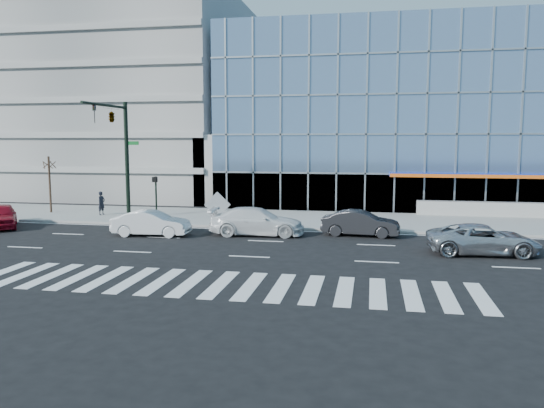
{
  "coord_description": "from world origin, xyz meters",
  "views": [
    {
      "loc": [
        5.68,
        -28.26,
        5.55
      ],
      "look_at": [
        -0.21,
        3.0,
        1.71
      ],
      "focal_mm": 35.0,
      "sensor_mm": 36.0,
      "label": 1
    }
  ],
  "objects_px": {
    "white_suv": "(257,221)",
    "tilted_panel": "(217,205)",
    "street_tree_near": "(49,164)",
    "pedestrian": "(102,203)",
    "traffic_signal": "(116,131)",
    "silver_suv": "(483,239)",
    "red_sedan": "(1,216)",
    "dark_sedan": "(361,223)",
    "ped_signal_post": "(156,191)",
    "white_sedan": "(151,223)"
  },
  "relations": [
    {
      "from": "silver_suv",
      "to": "pedestrian",
      "type": "xyz_separation_m",
      "value": [
        -24.7,
        8.32,
        0.27
      ]
    },
    {
      "from": "dark_sedan",
      "to": "white_suv",
      "type": "bearing_deg",
      "value": 102.62
    },
    {
      "from": "pedestrian",
      "to": "tilted_panel",
      "type": "xyz_separation_m",
      "value": [
        8.72,
        0.13,
        0.07
      ]
    },
    {
      "from": "silver_suv",
      "to": "white_sedan",
      "type": "bearing_deg",
      "value": 80.31
    },
    {
      "from": "traffic_signal",
      "to": "pedestrian",
      "type": "relative_size",
      "value": 4.7
    },
    {
      "from": "street_tree_near",
      "to": "pedestrian",
      "type": "height_order",
      "value": "street_tree_near"
    },
    {
      "from": "dark_sedan",
      "to": "silver_suv",
      "type": "bearing_deg",
      "value": -118.96
    },
    {
      "from": "dark_sedan",
      "to": "pedestrian",
      "type": "bearing_deg",
      "value": 81.47
    },
    {
      "from": "traffic_signal",
      "to": "silver_suv",
      "type": "xyz_separation_m",
      "value": [
        22.11,
        -5.89,
        -5.43
      ]
    },
    {
      "from": "red_sedan",
      "to": "tilted_panel",
      "type": "relative_size",
      "value": 3.45
    },
    {
      "from": "dark_sedan",
      "to": "pedestrian",
      "type": "relative_size",
      "value": 2.64
    },
    {
      "from": "traffic_signal",
      "to": "red_sedan",
      "type": "xyz_separation_m",
      "value": [
        -6.47,
        -3.26,
        -5.4
      ]
    },
    {
      "from": "ped_signal_post",
      "to": "street_tree_near",
      "type": "height_order",
      "value": "street_tree_near"
    },
    {
      "from": "dark_sedan",
      "to": "tilted_panel",
      "type": "bearing_deg",
      "value": 70.38
    },
    {
      "from": "street_tree_near",
      "to": "white_suv",
      "type": "height_order",
      "value": "street_tree_near"
    },
    {
      "from": "pedestrian",
      "to": "dark_sedan",
      "type": "bearing_deg",
      "value": -88.78
    },
    {
      "from": "white_sedan",
      "to": "traffic_signal",
      "type": "bearing_deg",
      "value": 40.77
    },
    {
      "from": "ped_signal_post",
      "to": "tilted_panel",
      "type": "height_order",
      "value": "ped_signal_post"
    },
    {
      "from": "white_suv",
      "to": "tilted_panel",
      "type": "distance_m",
      "value": 6.66
    },
    {
      "from": "silver_suv",
      "to": "pedestrian",
      "type": "distance_m",
      "value": 26.06
    },
    {
      "from": "red_sedan",
      "to": "pedestrian",
      "type": "relative_size",
      "value": 2.64
    },
    {
      "from": "silver_suv",
      "to": "red_sedan",
      "type": "distance_m",
      "value": 28.7
    },
    {
      "from": "white_suv",
      "to": "dark_sedan",
      "type": "distance_m",
      "value": 6.06
    },
    {
      "from": "silver_suv",
      "to": "dark_sedan",
      "type": "height_order",
      "value": "dark_sedan"
    },
    {
      "from": "dark_sedan",
      "to": "pedestrian",
      "type": "height_order",
      "value": "pedestrian"
    },
    {
      "from": "silver_suv",
      "to": "red_sedan",
      "type": "height_order",
      "value": "red_sedan"
    },
    {
      "from": "traffic_signal",
      "to": "pedestrian",
      "type": "height_order",
      "value": "traffic_signal"
    },
    {
      "from": "white_sedan",
      "to": "dark_sedan",
      "type": "distance_m",
      "value": 12.2
    },
    {
      "from": "silver_suv",
      "to": "dark_sedan",
      "type": "relative_size",
      "value": 1.18
    },
    {
      "from": "ped_signal_post",
      "to": "dark_sedan",
      "type": "distance_m",
      "value": 13.87
    },
    {
      "from": "pedestrian",
      "to": "silver_suv",
      "type": "bearing_deg",
      "value": -94.31
    },
    {
      "from": "street_tree_near",
      "to": "pedestrian",
      "type": "relative_size",
      "value": 2.48
    },
    {
      "from": "street_tree_near",
      "to": "pedestrian",
      "type": "xyz_separation_m",
      "value": [
        4.42,
        -0.5,
        -2.78
      ]
    },
    {
      "from": "ped_signal_post",
      "to": "silver_suv",
      "type": "relative_size",
      "value": 0.57
    },
    {
      "from": "ped_signal_post",
      "to": "white_sedan",
      "type": "relative_size",
      "value": 0.67
    },
    {
      "from": "red_sedan",
      "to": "white_suv",
      "type": "bearing_deg",
      "value": -33.94
    },
    {
      "from": "silver_suv",
      "to": "white_suv",
      "type": "height_order",
      "value": "white_suv"
    },
    {
      "from": "white_sedan",
      "to": "tilted_panel",
      "type": "distance_m",
      "value": 7.01
    },
    {
      "from": "ped_signal_post",
      "to": "pedestrian",
      "type": "distance_m",
      "value": 5.6
    },
    {
      "from": "traffic_signal",
      "to": "white_suv",
      "type": "distance_m",
      "value": 11.77
    },
    {
      "from": "pedestrian",
      "to": "traffic_signal",
      "type": "bearing_deg",
      "value": -118.87
    },
    {
      "from": "ped_signal_post",
      "to": "white_sedan",
      "type": "height_order",
      "value": "ped_signal_post"
    },
    {
      "from": "white_suv",
      "to": "pedestrian",
      "type": "height_order",
      "value": "pedestrian"
    },
    {
      "from": "traffic_signal",
      "to": "white_suv",
      "type": "xyz_separation_m",
      "value": [
        10.11,
        -2.77,
        -5.36
      ]
    },
    {
      "from": "white_sedan",
      "to": "pedestrian",
      "type": "bearing_deg",
      "value": 41.54
    },
    {
      "from": "silver_suv",
      "to": "red_sedan",
      "type": "xyz_separation_m",
      "value": [
        -28.58,
        2.63,
        0.03
      ]
    },
    {
      "from": "white_suv",
      "to": "dark_sedan",
      "type": "bearing_deg",
      "value": -86.95
    },
    {
      "from": "pedestrian",
      "to": "white_suv",
      "type": "bearing_deg",
      "value": -97.95
    },
    {
      "from": "ped_signal_post",
      "to": "white_suv",
      "type": "bearing_deg",
      "value": -22.44
    },
    {
      "from": "traffic_signal",
      "to": "red_sedan",
      "type": "relative_size",
      "value": 1.78
    }
  ]
}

